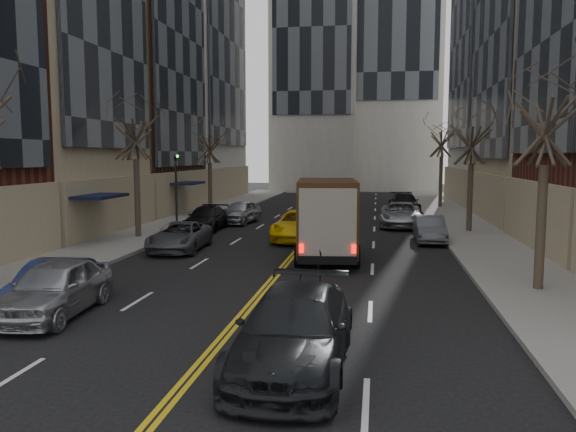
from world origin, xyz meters
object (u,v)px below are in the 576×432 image
at_px(taxi, 300,225).
at_px(pedestrian, 320,253).
at_px(observer_sedan, 295,330).
at_px(ups_truck, 327,219).

relative_size(taxi, pedestrian, 3.68).
height_order(taxi, pedestrian, taxi).
distance_m(observer_sedan, taxi, 17.64).
xyz_separation_m(taxi, pedestrian, (1.84, -8.01, -0.02)).
height_order(ups_truck, observer_sedan, ups_truck).
height_order(ups_truck, pedestrian, ups_truck).
distance_m(ups_truck, taxi, 5.65).
bearing_deg(pedestrian, observer_sedan, 179.99).
relative_size(ups_truck, observer_sedan, 1.16).
relative_size(observer_sedan, taxi, 0.99).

